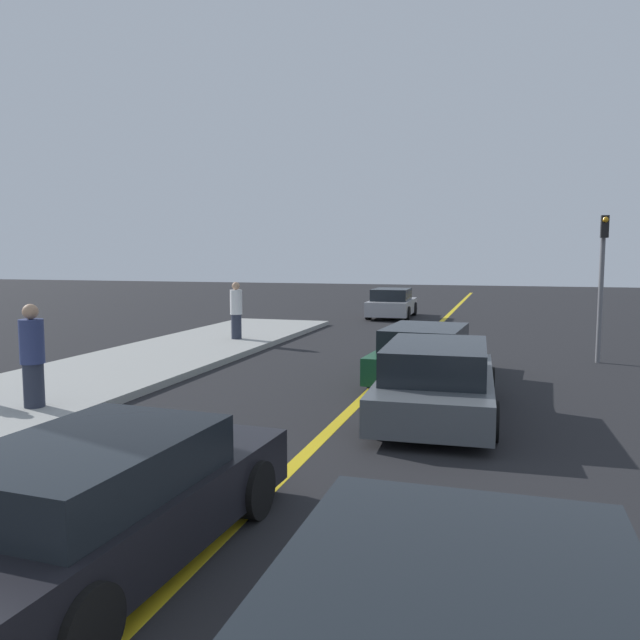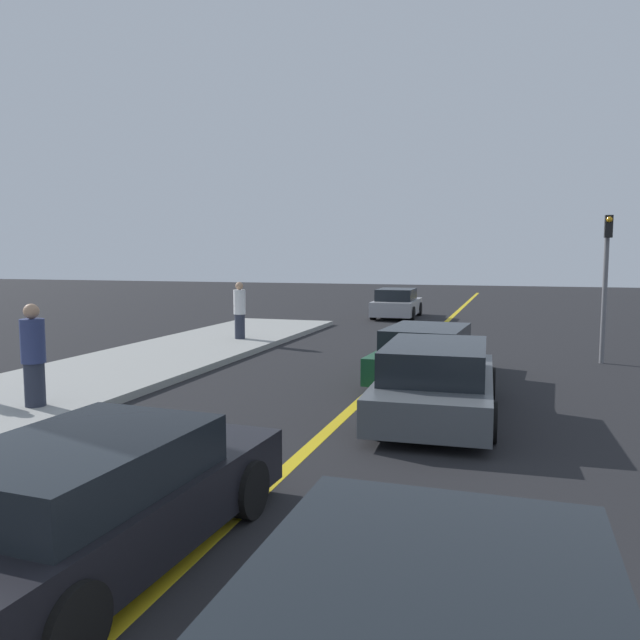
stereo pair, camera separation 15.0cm
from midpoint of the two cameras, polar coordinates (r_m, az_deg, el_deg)
road_center_line at (r=17.85m, az=8.75°, el=-2.94°), size 0.20×60.00×0.01m
sidewalk_left at (r=14.67m, az=-19.47°, el=-4.82°), size 3.84×24.08×0.16m
car_ahead_center at (r=6.01m, az=-19.19°, el=-15.32°), size 2.01×4.22×1.18m
car_far_distant at (r=10.83m, az=11.00°, el=-5.46°), size 2.11×4.73×1.26m
car_parked_left_lot at (r=13.94m, az=10.08°, el=-3.03°), size 2.12×4.27×1.19m
car_oncoming_far at (r=27.75m, az=7.19°, el=1.48°), size 1.97×3.98×1.29m
pedestrian_near_curb at (r=11.63m, az=-24.40°, el=-2.97°), size 0.40×0.40×1.76m
pedestrian_far_standing at (r=19.44m, az=-7.14°, el=0.88°), size 0.37×0.37×1.76m
traffic_light at (r=17.18m, az=24.90°, el=3.95°), size 0.18×0.40×3.72m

